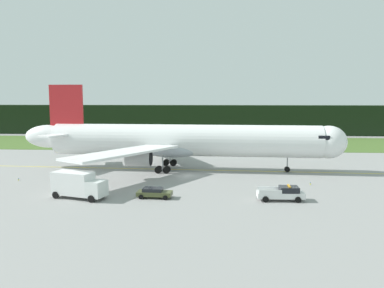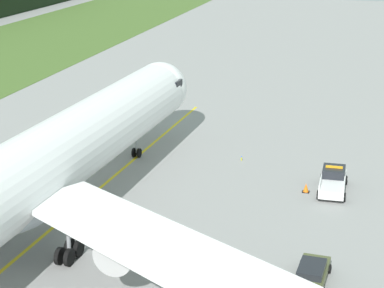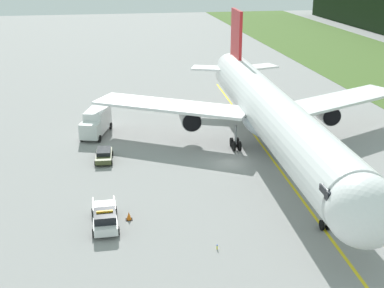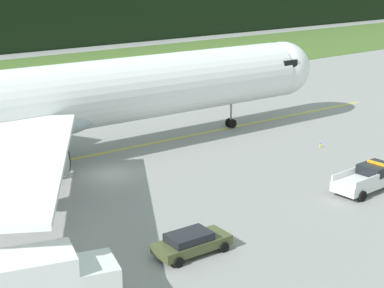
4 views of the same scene
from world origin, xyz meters
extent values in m
plane|color=gray|center=(0.00, 0.00, 0.00)|extent=(320.00, 320.00, 0.00)
cube|color=yellow|center=(-0.99, 5.11, 0.00)|extent=(74.63, 3.58, 0.01)
cylinder|color=white|center=(-0.99, 5.11, 5.25)|extent=(46.88, 7.56, 5.52)
ellipsoid|color=white|center=(23.43, 4.04, 5.25)|extent=(6.31, 5.78, 5.52)
ellipsoid|color=white|center=(-25.96, 6.21, 5.67)|extent=(9.01, 4.53, 4.14)
ellipsoid|color=#B2BBC6|center=(-3.32, 5.21, 3.73)|extent=(11.87, 6.30, 3.04)
cube|color=black|center=(22.13, 4.09, 6.22)|extent=(2.03, 5.32, 0.70)
cube|color=white|center=(-8.24, 16.58, 4.56)|extent=(13.49, 20.37, 0.35)
cylinder|color=#A6A6A6|center=(-6.73, 14.28, 3.36)|extent=(3.96, 2.65, 2.48)
cylinder|color=black|center=(-4.75, 14.19, 3.36)|extent=(0.22, 2.29, 2.28)
cube|color=white|center=(-9.21, -5.68, 4.56)|extent=(14.82, 19.95, 0.35)
cylinder|color=#A6A6A6|center=(-7.51, -3.52, 3.36)|extent=(3.96, 2.65, 2.48)
cylinder|color=black|center=(-5.54, -3.61, 3.36)|extent=(0.22, 2.29, 2.28)
cube|color=red|center=(-22.47, 6.05, 10.67)|extent=(6.15, 0.71, 8.62)
cube|color=white|center=(-22.82, 9.45, 6.22)|extent=(4.55, 6.93, 0.28)
cube|color=white|center=(-23.12, 2.69, 6.22)|extent=(5.00, 7.00, 0.28)
cylinder|color=gray|center=(16.73, 4.33, 1.70)|extent=(0.20, 0.20, 2.49)
cylinder|color=black|center=(16.74, 4.59, 0.45)|extent=(0.91, 0.26, 0.90)
cylinder|color=black|center=(16.72, 4.07, 0.45)|extent=(0.91, 0.26, 0.90)
cylinder|color=gray|center=(-4.16, 8.84, 1.85)|extent=(0.28, 0.28, 2.49)
cylinder|color=black|center=(-3.48, 8.46, 0.60)|extent=(1.21, 0.35, 1.20)
cylinder|color=black|center=(-3.45, 9.16, 0.60)|extent=(1.21, 0.35, 1.20)
cylinder|color=black|center=(-4.88, 8.52, 0.60)|extent=(1.21, 0.35, 1.20)
cylinder|color=black|center=(-4.85, 9.22, 0.60)|extent=(1.21, 0.35, 1.20)
cylinder|color=gray|center=(-4.48, 1.67, 1.85)|extent=(0.28, 0.28, 2.49)
cylinder|color=black|center=(-3.76, 1.99, 0.60)|extent=(1.21, 0.35, 1.20)
cylinder|color=black|center=(-3.79, 1.29, 0.60)|extent=(1.21, 0.35, 1.20)
cylinder|color=black|center=(-5.16, 2.05, 0.60)|extent=(1.21, 0.35, 1.20)
cylinder|color=black|center=(-5.19, 1.35, 0.60)|extent=(1.21, 0.35, 1.20)
cube|color=white|center=(12.63, -14.63, 0.73)|extent=(5.79, 2.13, 0.70)
cube|color=black|center=(13.67, -14.61, 1.43)|extent=(2.33, 1.91, 0.70)
cube|color=white|center=(11.23, -13.68, 1.31)|extent=(2.77, 0.15, 0.45)
cube|color=white|center=(11.26, -15.62, 1.31)|extent=(2.77, 0.15, 0.45)
cube|color=orange|center=(13.67, -14.61, 1.86)|extent=(0.22, 1.43, 0.16)
cylinder|color=black|center=(14.57, -13.56, 0.38)|extent=(0.76, 0.25, 0.76)
cylinder|color=black|center=(14.61, -15.64, 0.38)|extent=(0.76, 0.25, 0.76)
cylinder|color=black|center=(10.65, -13.62, 0.38)|extent=(0.76, 0.25, 0.76)
cylinder|color=black|center=(10.69, -15.70, 0.38)|extent=(0.76, 0.25, 0.76)
cube|color=silver|center=(-10.24, -16.03, 1.45)|extent=(2.51, 2.85, 2.00)
cube|color=silver|center=(-13.63, -15.01, 1.90)|extent=(5.65, 3.79, 2.89)
cylinder|color=#99999E|center=(-12.64, -15.30, 0.36)|extent=(0.77, 0.32, 1.04)
cylinder|color=#99999E|center=(-14.62, -14.71, 0.36)|extent=(0.77, 0.32, 1.04)
cylinder|color=black|center=(-9.90, -14.88, 0.45)|extent=(0.94, 0.51, 0.90)
cylinder|color=black|center=(-10.59, -17.18, 0.45)|extent=(0.94, 0.51, 0.90)
cylinder|color=black|center=(-15.02, -13.33, 0.45)|extent=(0.94, 0.51, 0.90)
cylinder|color=black|center=(-15.71, -15.63, 0.45)|extent=(0.94, 0.51, 0.90)
cube|color=#474D2A|center=(-3.22, -14.44, 0.57)|extent=(4.53, 2.06, 0.55)
cube|color=black|center=(-3.44, -14.43, 1.08)|extent=(2.57, 1.73, 0.45)
cylinder|color=black|center=(-1.62, -13.61, 0.30)|extent=(0.61, 0.21, 0.60)
cylinder|color=black|center=(-1.73, -15.45, 0.30)|extent=(0.61, 0.21, 0.60)
cylinder|color=black|center=(-4.72, -13.43, 0.30)|extent=(0.61, 0.21, 0.60)
cylinder|color=black|center=(-4.83, -15.27, 0.30)|extent=(0.61, 0.21, 0.60)
cube|color=black|center=(11.96, -12.47, 0.01)|extent=(0.62, 0.62, 0.03)
cone|color=orange|center=(11.96, -12.47, 0.40)|extent=(0.47, 0.47, 0.74)
cylinder|color=yellow|center=(18.38, -5.67, 0.17)|extent=(0.10, 0.10, 0.33)
sphere|color=blue|center=(18.38, -5.67, 0.38)|extent=(0.12, 0.12, 0.12)
cylinder|color=yellow|center=(-25.80, -5.67, 0.15)|extent=(0.10, 0.10, 0.30)
sphere|color=blue|center=(-25.80, -5.67, 0.35)|extent=(0.12, 0.12, 0.12)
camera|label=1|loc=(4.81, -62.83, 12.89)|focal=36.62mm
camera|label=2|loc=(-42.68, -17.14, 21.98)|focal=64.36mm
camera|label=3|loc=(55.75, -14.24, 23.03)|focal=50.02mm
camera|label=4|loc=(-22.26, -38.22, 15.59)|focal=55.97mm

